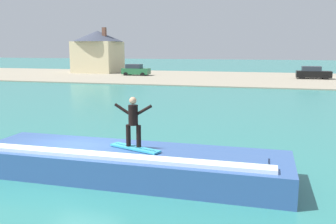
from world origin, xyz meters
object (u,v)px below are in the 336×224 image
object	(u,v)px
wave_crest	(130,163)
surfboard	(135,148)
car_near_shore	(136,70)
house_with_chimney	(98,50)
car_far_shore	(313,73)
surfer	(133,119)

from	to	relation	value
wave_crest	surfboard	world-z (taller)	surfboard
car_near_shore	house_with_chimney	distance (m)	10.56
surfboard	car_far_shore	world-z (taller)	car_far_shore
wave_crest	car_far_shore	bearing A→B (deg)	76.17
wave_crest	car_near_shore	size ratio (longest dim) A/B	2.52
wave_crest	surfboard	distance (m)	0.62
surfer	car_near_shore	xyz separation A→B (m)	(-15.53, 42.43, -1.07)
car_far_shore	house_with_chimney	size ratio (longest dim) A/B	0.52
wave_crest	surfer	world-z (taller)	surfer
car_far_shore	house_with_chimney	world-z (taller)	house_with_chimney
wave_crest	surfboard	xyz separation A→B (m)	(0.23, -0.10, 0.57)
car_near_shore	house_with_chimney	size ratio (longest dim) A/B	0.48
surfboard	car_near_shore	size ratio (longest dim) A/B	0.46
wave_crest	car_far_shore	xyz separation A→B (m)	(10.48, 42.58, 0.47)
surfer	car_near_shore	bearing A→B (deg)	110.10
house_with_chimney	wave_crest	bearing A→B (deg)	-63.07
surfboard	wave_crest	bearing A→B (deg)	156.28
car_near_shore	surfer	bearing A→B (deg)	-69.90
car_near_shore	house_with_chimney	xyz separation A→B (m)	(-8.75, 5.07, 3.02)
car_far_shore	car_near_shore	bearing A→B (deg)	-179.61
surfer	car_far_shore	bearing A→B (deg)	76.38
wave_crest	car_far_shore	distance (m)	43.86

